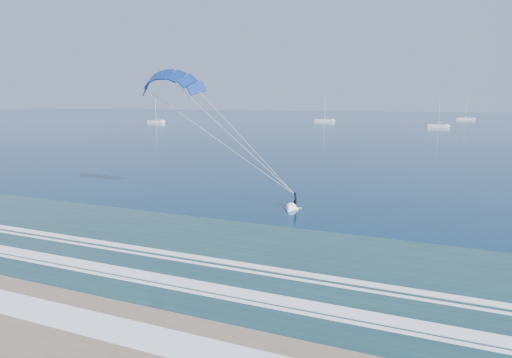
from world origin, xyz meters
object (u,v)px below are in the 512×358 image
object	(u,v)px
sailboat_0	(156,121)
sailboat_2	(438,126)
sailboat_3	(465,119)
sailboat_1	(325,120)
kitesurfer_rig	(226,131)

from	to	relation	value
sailboat_0	sailboat_2	world-z (taller)	sailboat_0
sailboat_2	sailboat_3	xyz separation A→B (m)	(11.07, 81.54, 0.01)
sailboat_1	sailboat_3	distance (m)	82.52
kitesurfer_rig	sailboat_2	xyz separation A→B (m)	(14.40, 154.31, -6.75)
kitesurfer_rig	sailboat_2	distance (m)	155.13
sailboat_0	sailboat_1	bearing A→B (deg)	32.04
sailboat_0	sailboat_1	world-z (taller)	sailboat_1
sailboat_0	sailboat_3	xyz separation A→B (m)	(135.77, 94.40, 0.00)
kitesurfer_rig	sailboat_2	bearing A→B (deg)	84.67
kitesurfer_rig	sailboat_3	bearing A→B (deg)	83.84
sailboat_1	sailboat_2	size ratio (longest dim) A/B	1.22
kitesurfer_rig	sailboat_1	bearing A→B (deg)	102.14
kitesurfer_rig	sailboat_0	size ratio (longest dim) A/B	1.56
sailboat_3	sailboat_0	bearing A→B (deg)	-145.19
sailboat_0	sailboat_2	xyz separation A→B (m)	(124.70, 12.86, -0.00)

